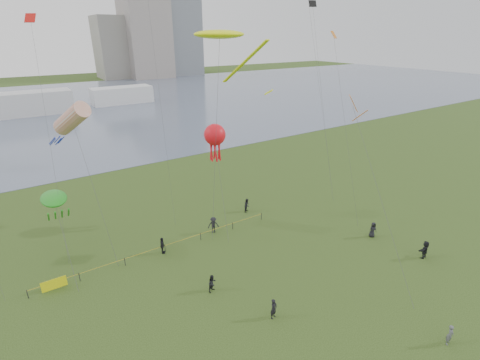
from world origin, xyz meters
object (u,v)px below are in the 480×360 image
kite_stingray (220,35)px  kite_octopus (215,135)px  kite_flyer (450,335)px  fence (101,268)px

kite_stingray → kite_octopus: (-0.84, 0.13, -9.93)m
kite_flyer → kite_stingray: bearing=85.2°
kite_flyer → kite_stingray: size_ratio=0.08×
kite_stingray → fence: bearing=176.3°
kite_stingray → kite_octopus: kite_stingray is taller
kite_flyer → kite_octopus: (-4.56, 24.62, 9.35)m
kite_octopus → fence: bearing=-161.6°
kite_flyer → kite_stingray: 31.39m
fence → kite_octopus: bearing=12.5°
fence → kite_stingray: (14.74, 2.96, 19.52)m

